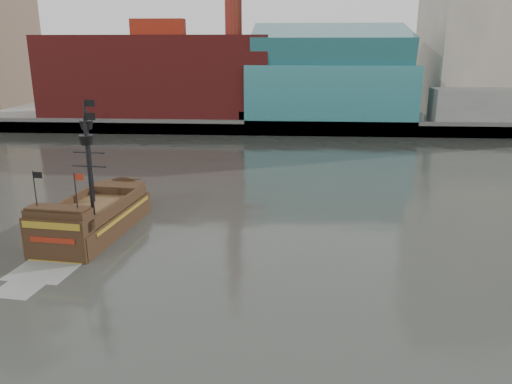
{
  "coord_description": "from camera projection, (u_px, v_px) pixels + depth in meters",
  "views": [
    {
      "loc": [
        3.01,
        -24.64,
        15.2
      ],
      "look_at": [
        0.42,
        13.34,
        4.0
      ],
      "focal_mm": 35.0,
      "sensor_mm": 36.0,
      "label": 1
    }
  ],
  "objects": [
    {
      "name": "pirate_ship",
      "position": [
        94.0,
        221.0,
        41.81
      ],
      "size": [
        6.33,
        16.12,
        11.75
      ],
      "rotation": [
        0.0,
        0.0,
        -0.11
      ],
      "color": "black",
      "rests_on": "ground"
    },
    {
      "name": "seawall",
      "position": [
        273.0,
        128.0,
        87.53
      ],
      "size": [
        220.0,
        1.0,
        2.6
      ],
      "primitive_type": "cube",
      "color": "#4C4C49",
      "rests_on": "ground"
    },
    {
      "name": "ground",
      "position": [
        232.0,
        327.0,
        28.07
      ],
      "size": [
        400.0,
        400.0,
        0.0
      ],
      "primitive_type": "plane",
      "color": "#2C2E28",
      "rests_on": "ground"
    },
    {
      "name": "promenade_far",
      "position": [
        277.0,
        109.0,
        115.85
      ],
      "size": [
        220.0,
        60.0,
        2.0
      ],
      "primitive_type": "cube",
      "color": "slate",
      "rests_on": "ground"
    }
  ]
}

